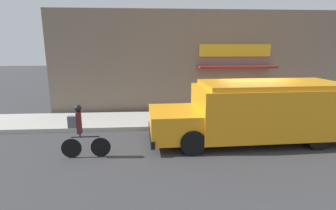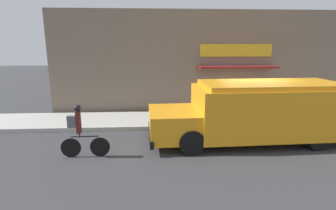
{
  "view_description": "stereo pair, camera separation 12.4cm",
  "coord_description": "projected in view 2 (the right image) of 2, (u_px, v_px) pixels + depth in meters",
  "views": [
    {
      "loc": [
        -4.11,
        -10.12,
        3.39
      ],
      "look_at": [
        -3.39,
        -0.2,
        1.1
      ],
      "focal_mm": 28.0,
      "sensor_mm": 36.0,
      "label": 1
    },
    {
      "loc": [
        -3.99,
        -10.13,
        3.39
      ],
      "look_at": [
        -3.39,
        -0.2,
        1.1
      ],
      "focal_mm": 28.0,
      "sensor_mm": 36.0,
      "label": 2
    }
  ],
  "objects": [
    {
      "name": "trash_bin",
      "position": [
        199.0,
        110.0,
        11.71
      ],
      "size": [
        0.49,
        0.49,
        0.79
      ],
      "color": "#38383D",
      "rests_on": "sidewalk"
    },
    {
      "name": "sidewalk",
      "position": [
        240.0,
        119.0,
        12.03
      ],
      "size": [
        28.0,
        2.47,
        0.17
      ],
      "color": "#ADAAA3",
      "rests_on": "ground_plane"
    },
    {
      "name": "cyclist",
      "position": [
        80.0,
        131.0,
        7.95
      ],
      "size": [
        1.49,
        0.21,
        1.66
      ],
      "rotation": [
        0.0,
        0.0,
        0.02
      ],
      "color": "black",
      "rests_on": "ground_plane"
    },
    {
      "name": "school_bus",
      "position": [
        256.0,
        111.0,
        9.22
      ],
      "size": [
        6.89,
        2.82,
        2.13
      ],
      "rotation": [
        0.0,
        0.0,
        0.03
      ],
      "color": "orange",
      "rests_on": "ground_plane"
    },
    {
      "name": "storefront",
      "position": [
        232.0,
        63.0,
        13.03
      ],
      "size": [
        17.9,
        1.01,
        5.04
      ],
      "color": "#756656",
      "rests_on": "ground_plane"
    },
    {
      "name": "ground_plane",
      "position": [
        249.0,
        129.0,
        10.84
      ],
      "size": [
        70.0,
        70.0,
        0.0
      ],
      "primitive_type": "plane",
      "color": "#38383A"
    }
  ]
}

